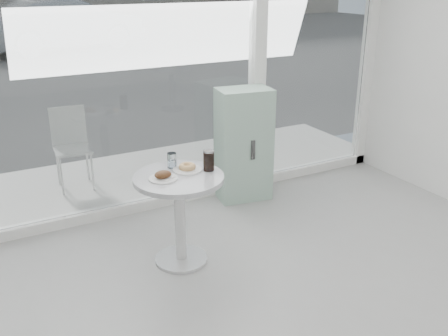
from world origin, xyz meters
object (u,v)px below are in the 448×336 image
patio_chair (71,142)px  cola_glass (209,161)px  car_silver (64,24)px  plate_donut (187,168)px  water_tumbler_b (172,161)px  main_table (179,201)px  mint_cabinet (243,145)px  plate_fritter (163,176)px  water_tumbler_a (172,161)px

patio_chair → cola_glass: cola_glass is taller
car_silver → plate_donut: car_silver is taller
patio_chair → water_tumbler_b: (0.46, -1.74, 0.28)m
main_table → mint_cabinet: bearing=38.3°
water_tumbler_b → plate_donut: bearing=-59.1°
main_table → patio_chair: patio_chair is taller
patio_chair → plate_fritter: size_ratio=3.91×
mint_cabinet → patio_chair: size_ratio=1.35×
plate_fritter → cola_glass: bearing=-0.1°
plate_fritter → plate_donut: plate_fritter is taller
car_silver → water_tumbler_a: (-1.77, -12.75, 0.02)m
main_table → plate_donut: (0.11, 0.08, 0.24)m
mint_cabinet → water_tumbler_a: bearing=-138.7°
plate_fritter → water_tumbler_b: bearing=52.5°
plate_fritter → plate_donut: 0.25m
car_silver → plate_fritter: (-1.93, -12.95, -0.01)m
water_tumbler_a → water_tumbler_b: size_ratio=1.03×
car_silver → cola_glass: 13.04m
patio_chair → plate_fritter: (0.30, -1.95, 0.25)m
mint_cabinet → plate_fritter: bearing=-135.4°
car_silver → plate_fritter: 13.09m
patio_chair → mint_cabinet: bearing=-30.1°
car_silver → plate_donut: bearing=158.2°
plate_donut → water_tumbler_b: bearing=120.9°
plate_donut → water_tumbler_a: size_ratio=1.91×
mint_cabinet → patio_chair: bearing=154.5°
main_table → mint_cabinet: mint_cabinet is taller
patio_chair → car_silver: size_ratio=0.18×
car_silver → plate_fritter: size_ratio=21.77×
patio_chair → plate_donut: (0.54, -1.87, 0.24)m
car_silver → water_tumbler_b: 12.86m
car_silver → cola_glass: car_silver is taller
car_silver → water_tumbler_b: bearing=157.8°
plate_fritter → water_tumbler_b: 0.27m
plate_donut → cola_glass: cola_glass is taller
main_table → water_tumbler_a: bearing=81.8°
car_silver → water_tumbler_a: 12.87m
plate_fritter → cola_glass: size_ratio=1.31×
mint_cabinet → water_tumbler_a: 1.31m
plate_donut → plate_fritter: bearing=-161.2°
car_silver → plate_donut: 12.98m
plate_fritter → water_tumbler_a: size_ratio=1.79×
patio_chair → water_tumbler_b: bearing=-70.6°
mint_cabinet → car_silver: 12.08m
mint_cabinet → car_silver: car_silver is taller
cola_glass → plate_donut: bearing=151.7°
main_table → car_silver: (1.80, 12.94, 0.25)m
plate_donut → water_tumbler_b: water_tumbler_b is taller
patio_chair → car_silver: (2.23, 11.00, 0.25)m
plate_fritter → cola_glass: 0.40m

